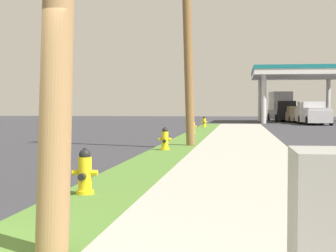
{
  "coord_description": "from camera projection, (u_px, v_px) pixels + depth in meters",
  "views": [
    {
      "loc": [
        2.93,
        -3.8,
        1.54
      ],
      "look_at": [
        0.38,
        15.0,
        0.84
      ],
      "focal_mm": 56.71,
      "sensor_mm": 36.0,
      "label": 1
    }
  ],
  "objects": [
    {
      "name": "fire_hydrant_fourth",
      "position": [
        204.0,
        122.0,
        36.79
      ],
      "size": [
        0.42,
        0.38,
        0.74
      ],
      "color": "yellow",
      "rests_on": "grass_verge"
    },
    {
      "name": "car_tan_by_far_pump",
      "position": [
        296.0,
        115.0,
        51.9
      ],
      "size": [
        2.22,
        4.62,
        1.57
      ],
      "color": "tan",
      "rests_on": "ground"
    },
    {
      "name": "utility_cabinet",
      "position": [
        330.0,
        230.0,
        3.89
      ],
      "size": [
        0.6,
        0.84,
        1.1
      ],
      "color": "slate",
      "rests_on": "sidewalk_slab"
    },
    {
      "name": "truck_black_on_apron",
      "position": [
        281.0,
        107.0,
        56.18
      ],
      "size": [
        2.67,
        6.56,
        3.11
      ],
      "color": "black",
      "rests_on": "ground"
    },
    {
      "name": "fire_hydrant_third",
      "position": [
        193.0,
        127.0,
        28.15
      ],
      "size": [
        0.42,
        0.37,
        0.74
      ],
      "color": "yellow",
      "rests_on": "grass_verge"
    },
    {
      "name": "truck_white_at_forecourt",
      "position": [
        308.0,
        113.0,
        47.73
      ],
      "size": [
        2.13,
        5.41,
        1.97
      ],
      "color": "white",
      "rests_on": "ground"
    },
    {
      "name": "fire_hydrant_second",
      "position": [
        165.0,
        140.0,
        17.31
      ],
      "size": [
        0.42,
        0.38,
        0.74
      ],
      "color": "yellow",
      "rests_on": "grass_verge"
    },
    {
      "name": "fire_hydrant_nearest",
      "position": [
        85.0,
        174.0,
        8.56
      ],
      "size": [
        0.42,
        0.37,
        0.74
      ],
      "color": "yellow",
      "rests_on": "grass_verge"
    },
    {
      "name": "truck_silver_at_far_bay",
      "position": [
        314.0,
        114.0,
        45.16
      ],
      "size": [
        2.38,
        5.49,
        1.97
      ],
      "color": "#BCBCC1",
      "rests_on": "ground"
    },
    {
      "name": "car_red_by_near_pump",
      "position": [
        291.0,
        114.0,
        58.81
      ],
      "size": [
        2.04,
        4.55,
        1.57
      ],
      "color": "red",
      "rests_on": "ground"
    },
    {
      "name": "utility_pole_midground",
      "position": [
        187.0,
        20.0,
        19.06
      ],
      "size": [
        0.8,
        1.3,
        8.86
      ],
      "color": "olive",
      "rests_on": "grass_verge"
    }
  ]
}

